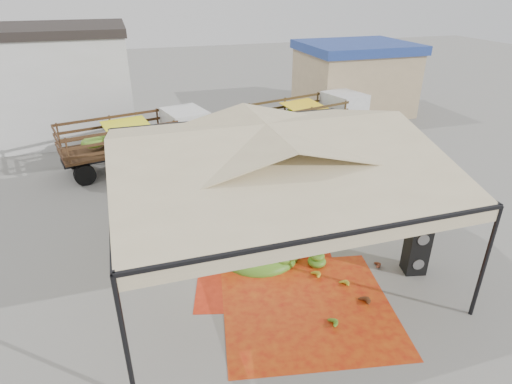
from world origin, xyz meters
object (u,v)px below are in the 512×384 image
object	(u,v)px
speaker_stack	(417,247)
truck_left	(142,135)
vendor	(254,163)
banana_heap	(263,220)
truck_right	(314,114)

from	to	relation	value
speaker_stack	truck_left	world-z (taller)	truck_left
vendor	truck_left	size ratio (longest dim) A/B	0.30
banana_heap	vendor	xyz separation A→B (m)	(0.82, 3.69, 0.38)
truck_left	truck_right	bearing A→B (deg)	-8.40
banana_heap	speaker_stack	world-z (taller)	speaker_stack
banana_heap	vendor	distance (m)	3.80
banana_heap	truck_left	xyz separation A→B (m)	(-3.11, 7.35, 0.71)
vendor	truck_right	world-z (taller)	truck_right
banana_heap	speaker_stack	size ratio (longest dim) A/B	3.58
speaker_stack	truck_right	distance (m)	11.23
banana_heap	speaker_stack	xyz separation A→B (m)	(3.46, -2.96, 0.18)
speaker_stack	banana_heap	bearing A→B (deg)	152.46
speaker_stack	vendor	bearing A→B (deg)	124.61
banana_heap	speaker_stack	distance (m)	4.55
banana_heap	truck_right	distance (m)	9.73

